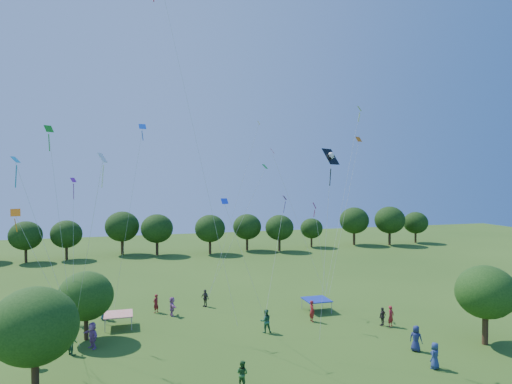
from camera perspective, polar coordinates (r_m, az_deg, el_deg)
The scene contains 37 objects.
near_tree_west at distance 28.39m, azimuth -25.97°, elevation -14.84°, with size 4.66×4.66×6.06m.
near_tree_north at distance 36.57m, azimuth -20.51°, elevation -12.07°, with size 3.98×3.98×5.06m.
near_tree_east at distance 37.18m, azimuth 26.79°, elevation -11.11°, with size 4.19×4.19×5.68m.
treeline at distance 71.74m, azimuth -10.69°, elevation -4.42°, with size 88.01×8.77×6.77m.
tent_red_stripe at distance 39.22m, azimuth -16.82°, elevation -14.43°, with size 2.20×2.20×1.10m.
tent_blue at distance 42.15m, azimuth 7.58°, elevation -13.20°, with size 2.20×2.20×1.10m.
crowd_person_0 at distance 32.34m, azimuth 21.46°, elevation -18.50°, with size 0.81×0.44×1.65m, color navy.
crowd_person_1 at distance 39.38m, azimuth 16.51°, elevation -14.66°, with size 0.62×0.40×1.67m, color maroon.
crowd_person_2 at distance 36.54m, azimuth 1.22°, elevation -15.82°, with size 0.88×0.48×1.79m, color #29603E.
crowd_person_3 at distance 40.61m, azimuth -21.49°, elevation -14.25°, with size 1.06×0.48×1.62m, color beige.
crowd_person_4 at distance 39.45m, azimuth 15.53°, elevation -14.76°, with size 0.88×0.40×1.50m, color #3D3531.
crowd_person_5 at distance 41.21m, azimuth -10.45°, elevation -13.88°, with size 1.53×0.55×1.64m, color #AD65A6.
crowd_person_6 at distance 34.77m, azimuth 19.36°, elevation -16.88°, with size 0.88×0.47×1.77m, color navy.
crowd_person_7 at distance 39.34m, azimuth 7.01°, elevation -14.55°, with size 0.66×0.42×1.76m, color maroon.
crowd_person_8 at distance 34.80m, azimuth -22.04°, elevation -17.00°, with size 0.82×0.44×1.66m, color #295F37.
crowd_person_9 at distance 33.72m, azimuth -26.34°, elevation -17.55°, with size 1.18×0.53×1.81m, color beige.
crowd_person_10 at distance 43.52m, azimuth -6.39°, elevation -13.03°, with size 0.94×0.43×1.60m, color #3E3531.
crowd_person_11 at distance 35.36m, azimuth -19.79°, elevation -16.51°, with size 1.72×0.61×1.84m, color #9C5EA1.
crowd_person_12 at distance 41.51m, azimuth -18.40°, elevation -13.84°, with size 0.81×0.44×1.64m, color #1B374F.
crowd_person_13 at distance 42.36m, azimuth -12.41°, elevation -13.45°, with size 0.61×0.39×1.64m, color maroon.
crowd_person_14 at distance 28.11m, azimuth -1.73°, elevation -21.74°, with size 0.75×0.40×1.51m, color #275C27.
pirate_kite at distance 31.36m, azimuth 9.33°, elevation 4.12°, with size 1.98×1.74×12.65m.
red_high_kite at distance 33.16m, azimuth -10.41°, elevation 18.57°, with size 6.00×0.73×26.24m.
small_kite_0 at distance 41.24m, azimuth 7.52°, elevation -3.14°, with size 1.68×0.67×8.42m.
small_kite_1 at distance 46.18m, azimuth 12.08°, elevation 3.07°, with size 5.37×4.13×14.76m.
small_kite_2 at distance 43.18m, azimuth -1.56°, elevation 1.96°, with size 5.53×2.68×16.13m.
small_kite_3 at distance 34.97m, azimuth -24.04°, elevation 2.95°, with size 1.79×1.33×14.34m.
small_kite_4 at distance 38.21m, azimuth -14.69°, elevation 3.37°, with size 2.68×0.68×15.01m.
small_kite_5 at distance 36.13m, azimuth -21.87°, elevation -2.33°, with size 0.47×3.56×10.66m.
small_kite_6 at distance 26.00m, azimuth -19.32°, elevation -0.60°, with size 2.47×5.67×11.99m.
small_kite_7 at distance 31.11m, azimuth -26.66°, elevation -0.60°, with size 3.78×0.60×11.97m.
small_kite_8 at distance 41.53m, azimuth 3.28°, elevation 1.77°, with size 4.72×2.22×13.32m.
small_kite_9 at distance 33.75m, azimuth -27.09°, elevation -4.30°, with size 3.62×1.05×8.64m.
small_kite_10 at distance 47.85m, azimuth 12.10°, elevation 6.18°, with size 6.79×5.99×18.15m.
small_kite_11 at distance 41.99m, azimuth -0.25°, elevation 0.02°, with size 5.81×0.68×11.88m.
small_kite_12 at distance 32.32m, azimuth -2.83°, elevation -4.49°, with size 3.74×1.90×9.23m.
small_kite_13 at distance 37.32m, azimuth 3.18°, elevation -3.53°, with size 2.99×3.64×9.17m.
Camera 1 is at (-8.63, -15.53, 12.07)m, focal length 32.00 mm.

